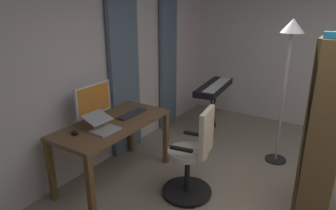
# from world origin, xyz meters

# --- Properties ---
(back_room_partition) EXTENTS (5.66, 0.10, 2.67)m
(back_room_partition) POSITION_xyz_m (0.00, -2.73, 1.33)
(back_room_partition) COLOR silver
(back_room_partition) RESTS_ON ground
(curtain_left_panel) EXTENTS (0.43, 0.06, 2.37)m
(curtain_left_panel) POSITION_xyz_m (-1.55, -2.62, 1.19)
(curtain_left_panel) COLOR slate
(curtain_left_panel) RESTS_ON ground
(curtain_right_panel) EXTENTS (0.55, 0.06, 2.37)m
(curtain_right_panel) POSITION_xyz_m (-0.45, -2.62, 1.19)
(curtain_right_panel) COLOR slate
(curtain_right_panel) RESTS_ON ground
(desk) EXTENTS (1.42, 0.67, 0.75)m
(desk) POSITION_xyz_m (0.24, -2.24, 0.65)
(desk) COLOR brown
(desk) RESTS_ON ground
(office_chair) EXTENTS (0.56, 0.56, 1.04)m
(office_chair) POSITION_xyz_m (0.02, -1.30, 0.48)
(office_chair) COLOR black
(office_chair) RESTS_ON ground
(computer_monitor) EXTENTS (0.52, 0.18, 0.44)m
(computer_monitor) POSITION_xyz_m (0.29, -2.46, 0.99)
(computer_monitor) COLOR white
(computer_monitor) RESTS_ON desk
(computer_keyboard) EXTENTS (0.44, 0.12, 0.02)m
(computer_keyboard) POSITION_xyz_m (-0.07, -2.20, 0.76)
(computer_keyboard) COLOR #333338
(computer_keyboard) RESTS_ON desk
(laptop) EXTENTS (0.29, 0.35, 0.17)m
(laptop) POSITION_xyz_m (0.46, -2.18, 0.80)
(laptop) COLOR #B7BCC1
(laptop) RESTS_ON desk
(computer_mouse) EXTENTS (0.06, 0.10, 0.04)m
(computer_mouse) POSITION_xyz_m (0.70, -2.34, 0.77)
(computer_mouse) COLOR black
(computer_mouse) RESTS_ON desk
(bookshelf) EXTENTS (0.77, 0.30, 1.86)m
(bookshelf) POSITION_xyz_m (-0.36, -0.16, 0.90)
(bookshelf) COLOR brown
(bookshelf) RESTS_ON ground
(piano_keyboard) EXTENTS (1.09, 0.44, 0.82)m
(piano_keyboard) POSITION_xyz_m (-1.71, -1.85, 0.75)
(piano_keyboard) COLOR black
(piano_keyboard) RESTS_ON ground
(floor_lamp) EXTENTS (0.28, 0.28, 1.88)m
(floor_lamp) POSITION_xyz_m (-1.28, -0.71, 1.50)
(floor_lamp) COLOR black
(floor_lamp) RESTS_ON ground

